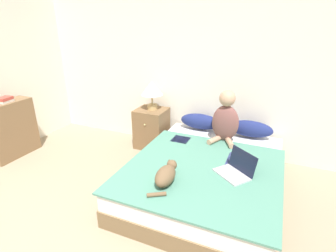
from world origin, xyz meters
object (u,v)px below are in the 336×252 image
object	(u,v)px
pillow_near	(200,121)
laptop_open	(235,170)
bed	(206,176)
bookshelf	(11,129)
cat_tabby	(166,175)
person_sitting	(225,119)
pillow_far	(250,129)
table_lamp	(152,89)
book_stack_top	(4,100)
nightstand	(152,128)

from	to	relation	value
pillow_near	laptop_open	xyz separation A→B (m)	(0.71, -1.07, -0.06)
bed	laptop_open	bearing A→B (deg)	-25.70
bookshelf	cat_tabby	bearing A→B (deg)	-7.11
bookshelf	person_sitting	bearing A→B (deg)	17.07
pillow_far	table_lamp	size ratio (longest dim) A/B	1.36
table_lamp	bookshelf	xyz separation A→B (m)	(-1.78, -1.10, -0.53)
pillow_far	book_stack_top	distance (m)	3.48
table_lamp	bookshelf	size ratio (longest dim) A/B	0.53
pillow_near	bookshelf	bearing A→B (deg)	-155.19
cat_tabby	book_stack_top	world-z (taller)	book_stack_top
table_lamp	bed	bearing A→B (deg)	-36.75
laptop_open	bookshelf	size ratio (longest dim) A/B	0.54
bed	cat_tabby	world-z (taller)	cat_tabby
nightstand	cat_tabby	bearing A→B (deg)	-58.39
nightstand	table_lamp	distance (m)	0.63
person_sitting	bookshelf	distance (m)	3.10
laptop_open	bookshelf	bearing A→B (deg)	-139.99
bed	cat_tabby	xyz separation A→B (m)	(-0.26, -0.60, 0.29)
bookshelf	table_lamp	bearing A→B (deg)	31.75
person_sitting	pillow_far	bearing A→B (deg)	41.09
table_lamp	book_stack_top	xyz separation A→B (m)	(-1.78, -1.10, -0.07)
pillow_near	bookshelf	world-z (taller)	bookshelf
pillow_near	person_sitting	xyz separation A→B (m)	(0.42, -0.27, 0.19)
nightstand	table_lamp	size ratio (longest dim) A/B	1.42
laptop_open	pillow_far	bearing A→B (deg)	127.47
pillow_far	person_sitting	world-z (taller)	person_sitting
person_sitting	cat_tabby	xyz separation A→B (m)	(-0.31, -1.24, -0.21)
person_sitting	bookshelf	bearing A→B (deg)	-162.93
person_sitting	nightstand	size ratio (longest dim) A/B	1.09
bookshelf	book_stack_top	size ratio (longest dim) A/B	4.02
bed	table_lamp	size ratio (longest dim) A/B	4.69
person_sitting	book_stack_top	world-z (taller)	person_sitting
cat_tabby	bookshelf	xyz separation A→B (m)	(-2.64, 0.33, -0.08)
bookshelf	book_stack_top	distance (m)	0.45
pillow_near	laptop_open	distance (m)	1.28
bed	laptop_open	size ratio (longest dim) A/B	4.60
pillow_far	person_sitting	size ratio (longest dim) A/B	0.88
bed	person_sitting	world-z (taller)	person_sitting
bed	pillow_near	bearing A→B (deg)	111.73
pillow_far	cat_tabby	distance (m)	1.62
pillow_far	cat_tabby	world-z (taller)	pillow_far
pillow_near	nightstand	distance (m)	0.80
pillow_far	table_lamp	bearing A→B (deg)	-177.26
table_lamp	pillow_far	bearing A→B (deg)	2.74
nightstand	laptop_open	bearing A→B (deg)	-33.77
pillow_far	cat_tabby	xyz separation A→B (m)	(-0.62, -1.50, -0.02)
laptop_open	bed	bearing A→B (deg)	-167.48
bed	person_sitting	size ratio (longest dim) A/B	3.03
table_lamp	book_stack_top	world-z (taller)	table_lamp
table_lamp	book_stack_top	bearing A→B (deg)	-148.34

